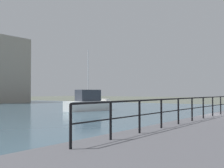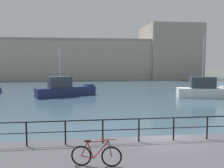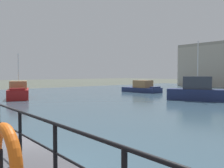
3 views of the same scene
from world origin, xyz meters
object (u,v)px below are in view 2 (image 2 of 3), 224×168
(moored_cabin_cruiser, at_px, (65,89))
(parked_bicycle, at_px, (96,155))
(moored_white_yacht, at_px, (203,90))
(harbor_building, at_px, (117,58))

(moored_cabin_cruiser, relative_size, parked_bicycle, 4.65)
(moored_cabin_cruiser, distance_m, moored_white_yacht, 18.22)
(harbor_building, relative_size, moored_white_yacht, 7.23)
(harbor_building, distance_m, moored_cabin_cruiser, 37.54)
(harbor_building, height_order, moored_cabin_cruiser, harbor_building)
(harbor_building, relative_size, parked_bicycle, 32.48)
(moored_white_yacht, bearing_deg, parked_bicycle, -112.77)
(moored_white_yacht, relative_size, parked_bicycle, 4.49)
(harbor_building, bearing_deg, moored_white_yacht, -81.67)
(moored_cabin_cruiser, bearing_deg, moored_white_yacht, -35.12)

